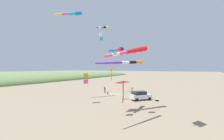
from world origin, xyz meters
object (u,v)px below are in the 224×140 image
Objects in this scene: kite_box_red_high_left at (86,78)px; kite_windsock_white_trailing at (118,50)px; kite_windsock_orange_high_right at (72,14)px; person_adult_flyer at (132,90)px; kite_windsock_long_streamer_left at (128,62)px; kite_delta_teal_far_right at (123,83)px; kite_windsock_rainbow_low_near at (132,51)px; kite_box_magenta_far_left at (101,37)px; kite_delta_checkered_midright at (111,69)px; kite_windsock_blue_topmost at (104,27)px; parked_car at (140,96)px; person_bystander_far at (108,91)px; person_child_green_jacket at (131,94)px; person_child_grey_jacket at (105,89)px; cooler_box at (157,100)px.

kite_box_red_high_left is 1.02× the size of kite_windsock_white_trailing.
kite_box_red_high_left is 14.69m from kite_windsock_orange_high_right.
person_adult_flyer is 0.11× the size of kite_windsock_long_streamer_left.
kite_windsock_rainbow_low_near reaches higher than kite_delta_teal_far_right.
kite_windsock_long_streamer_left is 13.98m from kite_box_magenta_far_left.
kite_windsock_blue_topmost reaches higher than kite_delta_checkered_midright.
parked_car is 2.51× the size of person_adult_flyer.
person_bystander_far is 18.71m from kite_delta_checkered_midright.
kite_box_magenta_far_left is at bearing 144.83° from kite_windsock_white_trailing.
person_adult_flyer is at bearing 57.10° from kite_windsock_orange_high_right.
kite_windsock_white_trailing is at bearing -146.18° from kite_windsock_rainbow_low_near.
kite_delta_teal_far_right is 0.63× the size of kite_windsock_long_streamer_left.
kite_box_magenta_far_left reaches higher than kite_delta_checkered_midright.
kite_box_red_high_left is at bearing -101.35° from person_adult_flyer.
parked_car is 0.28× the size of kite_windsock_long_streamer_left.
person_bystander_far is at bearing 128.06° from kite_windsock_white_trailing.
person_adult_flyer reaches higher than person_bystander_far.
person_child_green_jacket is 14.73m from kite_windsock_rainbow_low_near.
kite_delta_checkered_midright is at bearing -76.14° from person_child_green_jacket.
person_bystander_far is (2.21, -2.02, 0.03)m from person_child_grey_jacket.
kite_windsock_blue_topmost is (-11.58, 15.74, 10.72)m from kite_delta_checkered_midright.
kite_windsock_blue_topmost is at bearing 130.86° from kite_windsock_white_trailing.
kite_windsock_long_streamer_left is (14.96, -17.91, 6.38)m from person_child_grey_jacket.
kite_windsock_long_streamer_left is (6.63, -16.30, 6.56)m from person_child_green_jacket.
kite_delta_teal_far_right is (-2.55, -10.16, 4.21)m from cooler_box.
kite_box_magenta_far_left reaches higher than cooler_box.
kite_windsock_orange_high_right is at bearing 167.02° from kite_delta_teal_far_right.
kite_windsock_long_streamer_left is at bearing -24.37° from kite_windsock_orange_high_right.
cooler_box is 0.04× the size of kite_windsock_blue_topmost.
kite_delta_teal_far_right is 5.07m from kite_windsock_rainbow_low_near.
parked_car reaches higher than person_child_green_jacket.
kite_windsock_long_streamer_left is at bearing -76.09° from parked_car.
kite_delta_teal_far_right is (12.21, -13.64, 3.50)m from person_child_grey_jacket.
person_child_green_jacket is (1.45, -3.93, -0.23)m from person_adult_flyer.
kite_box_red_high_left is at bearing -73.26° from kite_windsock_blue_topmost.
kite_windsock_long_streamer_left is 1.26× the size of kite_box_red_high_left.
person_child_grey_jacket is 16.08m from kite_box_magenta_far_left.
kite_windsock_orange_high_right is (-1.41, -10.50, 17.34)m from person_child_grey_jacket.
kite_windsock_long_streamer_left reaches higher than kite_delta_teal_far_right.
kite_delta_checkered_midright is (3.77, -15.30, 5.72)m from person_child_green_jacket.
kite_delta_checkered_midright is 5.29m from kite_windsock_rainbow_low_near.
person_child_green_jacket is 14.71m from kite_box_magenta_far_left.
person_child_green_jacket is 18.21m from kite_windsock_blue_topmost.
person_child_green_jacket is at bearing 103.86° from kite_delta_checkered_midright.
person_child_grey_jacket is at bearing 169.04° from person_child_green_jacket.
person_child_green_jacket is 0.80× the size of person_child_grey_jacket.
person_bystander_far is at bearing 166.96° from parked_car.
person_child_green_jacket is 16.77m from kite_delta_checkered_midright.
person_child_grey_jacket is (-14.76, 3.48, 0.71)m from cooler_box.
person_adult_flyer is 0.09× the size of kite_windsock_orange_high_right.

